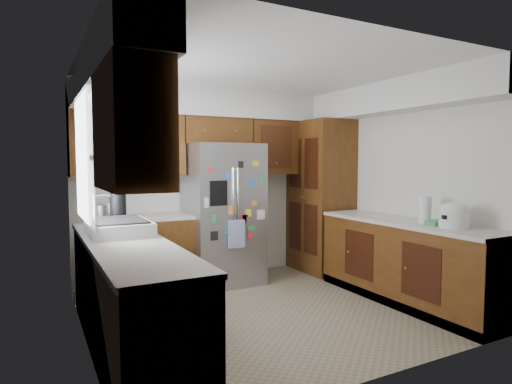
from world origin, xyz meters
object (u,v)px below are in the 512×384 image
at_px(rice_cooker, 454,215).
at_px(paper_towel, 425,210).
at_px(pantry, 320,196).
at_px(fridge, 223,214).

relative_size(rice_cooker, paper_towel, 1.04).
relative_size(pantry, paper_towel, 7.54).
bearing_deg(pantry, paper_towel, -89.12).
xyz_separation_m(pantry, fridge, (-1.50, 0.05, -0.17)).
distance_m(pantry, paper_towel, 1.83).
bearing_deg(fridge, pantry, -2.06).
height_order(pantry, fridge, pantry).
xyz_separation_m(fridge, rice_cooker, (1.50, -2.26, 0.15)).
relative_size(pantry, rice_cooker, 7.22).
distance_m(rice_cooker, paper_towel, 0.38).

